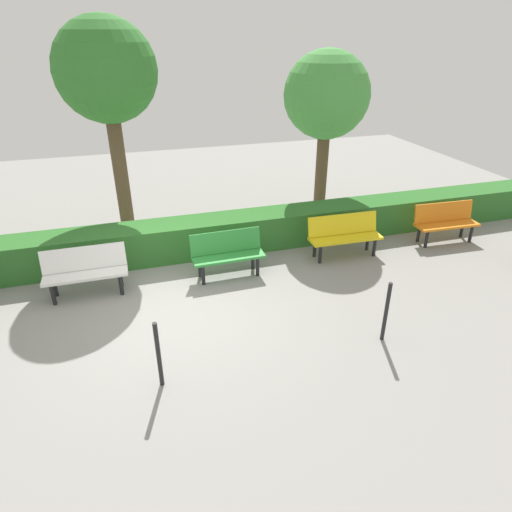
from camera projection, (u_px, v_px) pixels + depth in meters
ground_plane at (171, 308)px, 7.50m from camera, size 22.48×22.48×0.00m
bench_orange at (445, 221)px, 9.69m from camera, size 1.43×0.52×0.86m
bench_yellow at (344, 234)px, 9.07m from camera, size 1.53×0.51×0.86m
bench_green at (227, 252)px, 8.32m from camera, size 1.37×0.49×0.86m
bench_white at (85, 270)px, 7.71m from camera, size 1.42×0.47×0.86m
hedge_row at (212, 235)px, 9.26m from camera, size 18.48×0.77×0.75m
tree_near at (327, 97)px, 10.01m from camera, size 1.97×1.97×3.90m
tree_mid at (106, 74)px, 8.60m from camera, size 2.02×2.02×4.53m
railing_post_mid at (386, 312)px, 6.52m from camera, size 0.06×0.06×1.00m
railing_post_far at (159, 355)px, 5.66m from camera, size 0.06×0.06×1.00m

